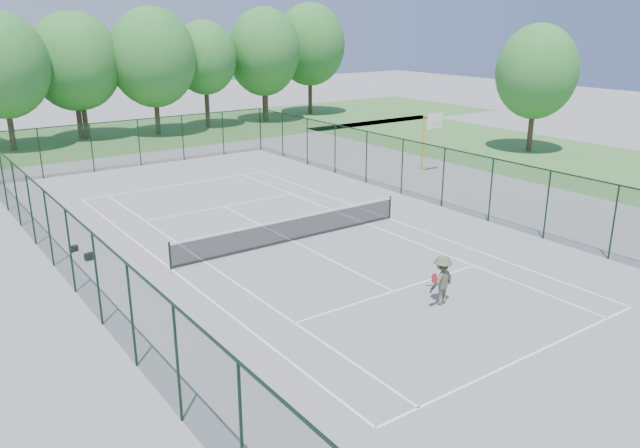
{
  "coord_description": "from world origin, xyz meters",
  "views": [
    {
      "loc": [
        -13.63,
        -21.05,
        8.93
      ],
      "look_at": [
        0.0,
        -2.0,
        1.3
      ],
      "focal_mm": 35.0,
      "sensor_mm": 36.0,
      "label": 1
    }
  ],
  "objects_px": {
    "tennis_net": "(293,228)",
    "tennis_player": "(441,280)",
    "sports_bag_a": "(89,257)",
    "basketball_goal": "(429,130)"
  },
  "relations": [
    {
      "from": "tennis_net",
      "to": "tennis_player",
      "type": "height_order",
      "value": "tennis_player"
    },
    {
      "from": "basketball_goal",
      "to": "sports_bag_a",
      "type": "distance_m",
      "value": 22.04
    },
    {
      "from": "tennis_net",
      "to": "sports_bag_a",
      "type": "relative_size",
      "value": 31.27
    },
    {
      "from": "sports_bag_a",
      "to": "tennis_player",
      "type": "xyz_separation_m",
      "value": [
        8.3,
        -10.84,
        0.7
      ]
    },
    {
      "from": "sports_bag_a",
      "to": "tennis_player",
      "type": "relative_size",
      "value": 0.18
    },
    {
      "from": "tennis_net",
      "to": "sports_bag_a",
      "type": "height_order",
      "value": "tennis_net"
    },
    {
      "from": "basketball_goal",
      "to": "sports_bag_a",
      "type": "relative_size",
      "value": 10.3
    },
    {
      "from": "tennis_player",
      "to": "sports_bag_a",
      "type": "bearing_deg",
      "value": 127.43
    },
    {
      "from": "sports_bag_a",
      "to": "tennis_player",
      "type": "distance_m",
      "value": 13.67
    },
    {
      "from": "tennis_net",
      "to": "tennis_player",
      "type": "bearing_deg",
      "value": -85.76
    }
  ]
}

